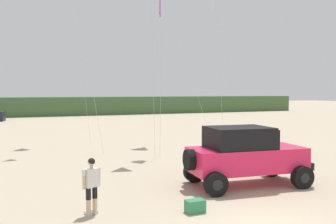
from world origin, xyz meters
TOP-DOWN VIEW (x-y plane):
  - dune_ridge at (-2.59, 51.31)m, footprint 90.00×6.80m
  - jeep at (2.07, 4.33)m, footprint 4.96×2.80m
  - person_watching at (-4.00, 3.29)m, footprint 0.59×0.41m
  - cooler_box at (-1.14, 2.25)m, footprint 0.57×0.37m

SIDE VIEW (x-z plane):
  - cooler_box at x=-1.14m, z-range 0.00..0.38m
  - person_watching at x=-4.00m, z-range 0.10..1.77m
  - jeep at x=2.07m, z-range 0.07..2.33m
  - dune_ridge at x=-2.59m, z-range 0.00..2.78m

